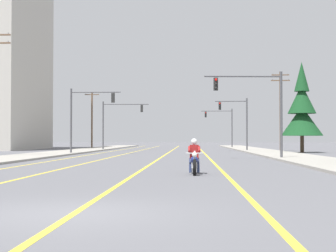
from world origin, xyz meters
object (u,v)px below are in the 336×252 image
(traffic_signal_mid_left, at_px, (117,118))
(utility_pole_right_far, at_px, (281,108))
(traffic_signal_far_right, at_px, (223,122))
(motorcycle_with_rider, at_px, (194,160))
(traffic_signal_near_left, at_px, (85,111))
(traffic_signal_mid_right, at_px, (238,117))
(traffic_signal_near_right, at_px, (259,101))
(conifer_tree_right_verge_far, at_px, (302,111))
(utility_pole_left_far, at_px, (92,119))

(traffic_signal_mid_left, bearing_deg, utility_pole_right_far, -11.74)
(traffic_signal_far_right, bearing_deg, motorcycle_with_rider, -94.73)
(traffic_signal_near_left, height_order, traffic_signal_mid_right, same)
(traffic_signal_near_right, distance_m, traffic_signal_far_right, 45.49)
(traffic_signal_mid_left, height_order, conifer_tree_right_verge_far, conifer_tree_right_verge_far)
(traffic_signal_mid_right, relative_size, traffic_signal_far_right, 1.00)
(traffic_signal_near_right, height_order, utility_pole_left_far, utility_pole_left_far)
(traffic_signal_far_right, height_order, conifer_tree_right_verge_far, conifer_tree_right_verge_far)
(utility_pole_right_far, bearing_deg, traffic_signal_mid_right, -172.73)
(motorcycle_with_rider, height_order, utility_pole_right_far, utility_pole_right_far)
(traffic_signal_near_right, bearing_deg, utility_pole_left_far, 114.88)
(traffic_signal_mid_left, xyz_separation_m, utility_pole_left_far, (-5.91, 14.39, 0.43))
(conifer_tree_right_verge_far, bearing_deg, traffic_signal_mid_right, 135.08)
(traffic_signal_far_right, xyz_separation_m, utility_pole_left_far, (-20.47, -2.16, 0.48))
(traffic_signal_far_right, xyz_separation_m, conifer_tree_right_verge_far, (6.50, -27.45, 0.26))
(conifer_tree_right_verge_far, bearing_deg, traffic_signal_near_right, -110.87)
(traffic_signal_mid_left, relative_size, traffic_signal_far_right, 1.00)
(motorcycle_with_rider, height_order, traffic_signal_near_right, traffic_signal_near_right)
(traffic_signal_near_right, relative_size, traffic_signal_far_right, 1.00)
(motorcycle_with_rider, distance_m, traffic_signal_far_right, 61.28)
(traffic_signal_near_right, xyz_separation_m, conifer_tree_right_verge_far, (6.88, 18.03, 0.23))
(traffic_signal_near_left, height_order, utility_pole_left_far, utility_pole_left_far)
(traffic_signal_near_right, height_order, traffic_signal_mid_left, same)
(traffic_signal_near_left, distance_m, conifer_tree_right_verge_far, 22.48)
(motorcycle_with_rider, distance_m, utility_pole_left_far, 60.94)
(traffic_signal_near_left, relative_size, utility_pole_right_far, 0.66)
(traffic_signal_mid_right, xyz_separation_m, utility_pole_right_far, (5.07, 0.65, 1.03))
(traffic_signal_near_right, bearing_deg, utility_pole_right_far, 76.75)
(traffic_signal_near_right, relative_size, utility_pole_right_far, 0.66)
(traffic_signal_near_right, distance_m, utility_pole_right_far, 25.47)
(motorcycle_with_rider, height_order, utility_pole_left_far, utility_pole_left_far)
(traffic_signal_near_right, height_order, traffic_signal_far_right, same)
(motorcycle_with_rider, distance_m, traffic_signal_near_left, 29.27)
(utility_pole_left_far, bearing_deg, conifer_tree_right_verge_far, -43.17)
(traffic_signal_near_left, xyz_separation_m, utility_pole_right_far, (20.55, 13.00, 0.97))
(traffic_signal_near_left, distance_m, traffic_signal_far_right, 36.93)
(conifer_tree_right_verge_far, bearing_deg, traffic_signal_far_right, 103.33)
(motorcycle_with_rider, bearing_deg, conifer_tree_right_verge_far, 71.00)
(traffic_signal_mid_right, distance_m, utility_pole_right_far, 5.22)
(motorcycle_with_rider, height_order, conifer_tree_right_verge_far, conifer_tree_right_verge_far)
(utility_pole_right_far, distance_m, conifer_tree_right_verge_far, 6.86)
(traffic_signal_mid_left, height_order, traffic_signal_far_right, same)
(traffic_signal_mid_right, xyz_separation_m, traffic_signal_far_right, (-0.39, 21.35, 0.08))
(traffic_signal_near_left, bearing_deg, traffic_signal_near_right, -38.68)
(motorcycle_with_rider, bearing_deg, utility_pole_left_far, 104.70)
(traffic_signal_near_right, xyz_separation_m, traffic_signal_mid_right, (0.76, 24.13, -0.11))
(traffic_signal_mid_left, distance_m, utility_pole_left_far, 15.56)
(utility_pole_right_far, relative_size, utility_pole_left_far, 1.07)
(traffic_signal_mid_left, relative_size, utility_pole_right_far, 0.66)
(traffic_signal_near_right, distance_m, utility_pole_left_far, 47.76)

